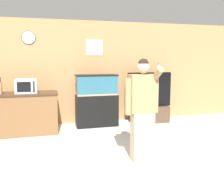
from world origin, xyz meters
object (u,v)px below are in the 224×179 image
Objects in this scene: aquarium_on_stand at (97,100)px; counter_island at (20,113)px; person_standing at (142,109)px; tv_on_stand at (149,108)px; microwave at (26,86)px.

counter_island is at bearing -173.38° from aquarium_on_stand.
person_standing is at bearing -83.14° from aquarium_on_stand.
tv_on_stand is 2.58m from person_standing.
aquarium_on_stand is (1.75, 0.20, 0.18)m from counter_island.
counter_island is 2.91m from person_standing.
aquarium_on_stand is at bearing 96.86° from person_standing.
aquarium_on_stand is 1.42m from tv_on_stand.
tv_on_stand is at bearing 63.58° from person_standing.
tv_on_stand is (1.40, 0.00, -0.26)m from aquarium_on_stand.
tv_on_stand is 0.79× the size of person_standing.
person_standing is at bearing -45.53° from counter_island.
tv_on_stand is at bearing 3.75° from counter_island.
microwave is 2.80m from person_standing.
tv_on_stand is at bearing 3.81° from microwave.
tv_on_stand reaches higher than aquarium_on_stand.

